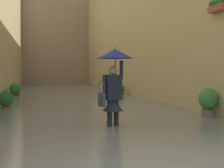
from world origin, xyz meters
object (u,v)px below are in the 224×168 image
potted_plant_far_right (15,91)px  potted_plant_near_right (6,101)px  potted_plant_mid_right (6,99)px  potted_plant_near_left (113,88)px  potted_plant_mid_left (208,103)px  person_wading (114,76)px  potted_plant_far_left (121,91)px

potted_plant_far_right → potted_plant_near_right: size_ratio=1.07×
potted_plant_mid_right → potted_plant_near_right: potted_plant_near_right is taller
potted_plant_near_left → potted_plant_far_right: bearing=26.3°
potted_plant_mid_right → potted_plant_near_right: bearing=95.4°
potted_plant_mid_left → person_wading: bearing=15.5°
person_wading → potted_plant_mid_right: size_ratio=3.07×
person_wading → potted_plant_near_left: (-2.85, -12.61, -0.92)m
potted_plant_mid_right → potted_plant_near_left: potted_plant_near_left is taller
person_wading → potted_plant_mid_left: (-2.91, -0.81, -0.77)m
potted_plant_near_right → potted_plant_mid_left: bearing=150.2°
potted_plant_far_left → potted_plant_near_left: 2.37m
potted_plant_mid_right → potted_plant_far_right: bearing=-91.9°
person_wading → potted_plant_mid_left: person_wading is taller
potted_plant_mid_left → potted_plant_near_left: 11.81m
potted_plant_mid_right → potted_plant_far_left: potted_plant_far_left is taller
potted_plant_far_right → potted_plant_mid_left: potted_plant_mid_left is taller
potted_plant_mid_right → potted_plant_mid_left: 7.91m
potted_plant_mid_right → potted_plant_near_left: size_ratio=0.86×
potted_plant_far_left → potted_plant_near_right: 8.31m
person_wading → potted_plant_mid_right: person_wading is taller
potted_plant_mid_right → potted_plant_far_left: (-5.78, -4.22, 0.00)m
person_wading → potted_plant_near_left: person_wading is taller
person_wading → potted_plant_far_right: person_wading is taller
potted_plant_far_left → potted_plant_mid_left: bearing=90.9°
potted_plant_far_right → potted_plant_far_left: (-5.66, -0.47, -0.11)m
potted_plant_far_left → potted_plant_near_right: bearing=47.6°
potted_plant_mid_right → potted_plant_near_left: bearing=-131.7°
person_wading → potted_plant_mid_right: bearing=-63.4°
potted_plant_mid_right → person_wading: bearing=116.6°
potted_plant_near_left → potted_plant_near_right: bearing=56.2°
potted_plant_far_right → potted_plant_mid_left: (-5.81, 8.96, 0.08)m
potted_plant_near_left → potted_plant_mid_right: bearing=48.3°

